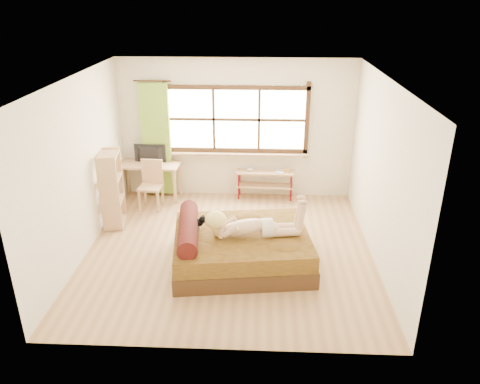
{
  "coord_description": "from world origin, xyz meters",
  "views": [
    {
      "loc": [
        0.48,
        -6.48,
        3.84
      ],
      "look_at": [
        0.16,
        0.2,
        0.93
      ],
      "focal_mm": 35.0,
      "sensor_mm": 36.0,
      "label": 1
    }
  ],
  "objects_px": {
    "bookshelf": "(112,189)",
    "desk": "(150,168)",
    "woman": "(252,217)",
    "pipe_shelf": "(266,179)",
    "chair": "(151,181)",
    "bed": "(238,247)",
    "kitten": "(194,222)"
  },
  "relations": [
    {
      "from": "bed",
      "to": "bookshelf",
      "type": "relative_size",
      "value": 1.67
    },
    {
      "from": "woman",
      "to": "pipe_shelf",
      "type": "bearing_deg",
      "value": 77.66
    },
    {
      "from": "desk",
      "to": "bookshelf",
      "type": "xyz_separation_m",
      "value": [
        -0.4,
        -1.13,
        0.04
      ]
    },
    {
      "from": "bed",
      "to": "bookshelf",
      "type": "xyz_separation_m",
      "value": [
        -2.25,
        1.18,
        0.4
      ]
    },
    {
      "from": "bed",
      "to": "chair",
      "type": "relative_size",
      "value": 2.42
    },
    {
      "from": "bed",
      "to": "woman",
      "type": "xyz_separation_m",
      "value": [
        0.2,
        -0.04,
        0.53
      ]
    },
    {
      "from": "chair",
      "to": "bookshelf",
      "type": "bearing_deg",
      "value": -119.78
    },
    {
      "from": "woman",
      "to": "pipe_shelf",
      "type": "relative_size",
      "value": 1.25
    },
    {
      "from": "kitten",
      "to": "chair",
      "type": "xyz_separation_m",
      "value": [
        -1.07,
        1.85,
        -0.12
      ]
    },
    {
      "from": "bed",
      "to": "chair",
      "type": "bearing_deg",
      "value": 124.35
    },
    {
      "from": "bookshelf",
      "to": "desk",
      "type": "bearing_deg",
      "value": 62.24
    },
    {
      "from": "kitten",
      "to": "bed",
      "type": "bearing_deg",
      "value": -16.37
    },
    {
      "from": "kitten",
      "to": "desk",
      "type": "bearing_deg",
      "value": 110.62
    },
    {
      "from": "woman",
      "to": "kitten",
      "type": "height_order",
      "value": "woman"
    },
    {
      "from": "desk",
      "to": "chair",
      "type": "relative_size",
      "value": 1.31
    },
    {
      "from": "kitten",
      "to": "pipe_shelf",
      "type": "relative_size",
      "value": 0.27
    },
    {
      "from": "desk",
      "to": "chair",
      "type": "xyz_separation_m",
      "value": [
        0.11,
        -0.37,
        -0.12
      ]
    },
    {
      "from": "woman",
      "to": "chair",
      "type": "distance_m",
      "value": 2.8
    },
    {
      "from": "woman",
      "to": "pipe_shelf",
      "type": "distance_m",
      "value": 2.52
    },
    {
      "from": "woman",
      "to": "chair",
      "type": "bearing_deg",
      "value": 126.82
    },
    {
      "from": "bed",
      "to": "desk",
      "type": "relative_size",
      "value": 1.84
    },
    {
      "from": "woman",
      "to": "pipe_shelf",
      "type": "xyz_separation_m",
      "value": [
        0.22,
        2.48,
        -0.39
      ]
    },
    {
      "from": "bed",
      "to": "desk",
      "type": "height_order",
      "value": "bed"
    },
    {
      "from": "desk",
      "to": "bookshelf",
      "type": "relative_size",
      "value": 0.9
    },
    {
      "from": "bed",
      "to": "kitten",
      "type": "xyz_separation_m",
      "value": [
        -0.67,
        0.11,
        0.35
      ]
    },
    {
      "from": "woman",
      "to": "bookshelf",
      "type": "relative_size",
      "value": 1.07
    },
    {
      "from": "chair",
      "to": "pipe_shelf",
      "type": "xyz_separation_m",
      "value": [
        2.16,
        0.49,
        -0.1
      ]
    },
    {
      "from": "kitten",
      "to": "pipe_shelf",
      "type": "bearing_deg",
      "value": 57.67
    },
    {
      "from": "kitten",
      "to": "bookshelf",
      "type": "bearing_deg",
      "value": 138.28
    },
    {
      "from": "woman",
      "to": "kitten",
      "type": "distance_m",
      "value": 0.9
    },
    {
      "from": "chair",
      "to": "pipe_shelf",
      "type": "distance_m",
      "value": 2.21
    },
    {
      "from": "bookshelf",
      "to": "chair",
      "type": "bearing_deg",
      "value": 48.31
    }
  ]
}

